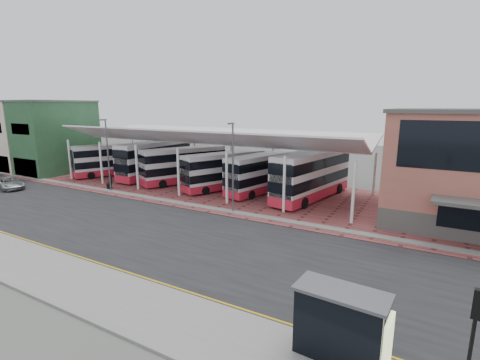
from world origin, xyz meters
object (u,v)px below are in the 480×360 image
at_px(bus_1, 155,160).
at_px(traffic_signal_west, 474,330).
at_px(bus_0, 113,160).
at_px(silver_car, 10,183).
at_px(bus_4, 263,173).
at_px(bus_5, 312,175).
at_px(bus_2, 184,165).
at_px(bus_3, 224,171).
at_px(pedestrian, 111,181).
at_px(bus_shelter, 346,323).

xyz_separation_m(bus_1, traffic_signal_west, (34.05, -22.85, 0.38)).
height_order(bus_0, silver_car, bus_0).
height_order(bus_0, bus_4, bus_0).
bearing_deg(bus_1, bus_5, 0.28).
xyz_separation_m(bus_1, bus_2, (5.59, -0.94, -0.19)).
bearing_deg(bus_4, bus_3, -156.56).
bearing_deg(silver_car, bus_4, -48.06).
distance_m(bus_1, bus_3, 11.74).
distance_m(bus_3, bus_4, 4.57).
distance_m(bus_3, pedestrian, 13.29).
height_order(bus_0, traffic_signal_west, bus_0).
height_order(bus_2, bus_3, bus_2).
bearing_deg(bus_0, bus_4, 29.35).
height_order(bus_0, bus_3, bus_0).
bearing_deg(bus_4, silver_car, -140.88).
distance_m(silver_car, pedestrian, 11.74).
bearing_deg(pedestrian, bus_4, -90.40).
xyz_separation_m(bus_2, bus_shelter, (24.73, -22.01, -0.37)).
bearing_deg(bus_2, bus_0, -150.05).
height_order(bus_2, pedestrian, bus_2).
bearing_deg(traffic_signal_west, bus_4, 135.52).
height_order(bus_shelter, traffic_signal_west, traffic_signal_west).
height_order(bus_3, silver_car, bus_3).
relative_size(bus_1, traffic_signal_west, 2.90).
distance_m(bus_3, silver_car, 25.01).
height_order(bus_3, bus_shelter, bus_3).
distance_m(bus_0, bus_1, 6.30).
bearing_deg(bus_0, bus_2, 29.97).
bearing_deg(bus_1, pedestrian, -88.35).
xyz_separation_m(bus_3, pedestrian, (-11.64, -6.30, -1.16)).
distance_m(bus_2, bus_4, 10.60).
xyz_separation_m(silver_car, bus_shelter, (40.54, -9.70, 1.17)).
xyz_separation_m(silver_car, traffic_signal_west, (44.27, -9.59, 2.12)).
distance_m(bus_3, bus_5, 10.13).
bearing_deg(bus_3, silver_car, -126.85).
relative_size(bus_1, silver_car, 2.43).
height_order(bus_2, bus_4, bus_2).
height_order(bus_4, silver_car, bus_4).
bearing_deg(bus_3, traffic_signal_west, -19.58).
bearing_deg(bus_1, bus_0, -162.32).
distance_m(bus_4, traffic_signal_west, 28.67).
height_order(bus_1, bus_5, bus_5).
bearing_deg(silver_car, bus_1, -21.58).
xyz_separation_m(bus_1, bus_4, (16.17, -0.44, -0.26)).
bearing_deg(bus_shelter, bus_4, 126.24).
distance_m(bus_1, bus_2, 5.67).
distance_m(bus_5, traffic_signal_west, 25.58).
distance_m(bus_5, bus_shelter, 24.11).
relative_size(bus_0, bus_3, 1.01).
xyz_separation_m(bus_5, silver_car, (-31.98, -12.84, -1.80)).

